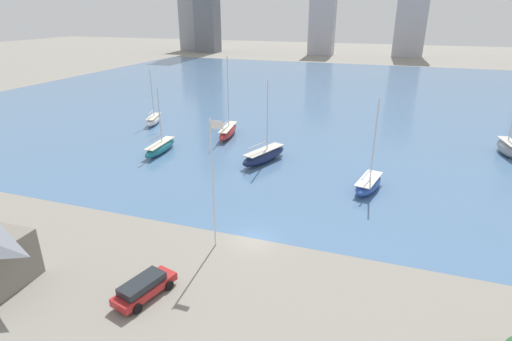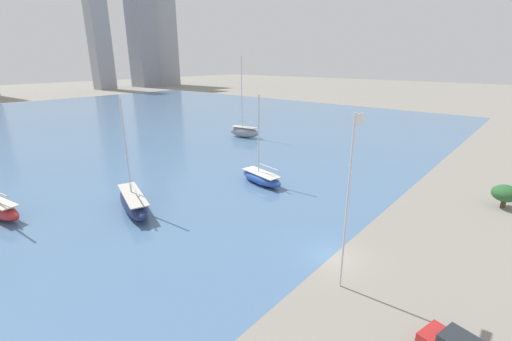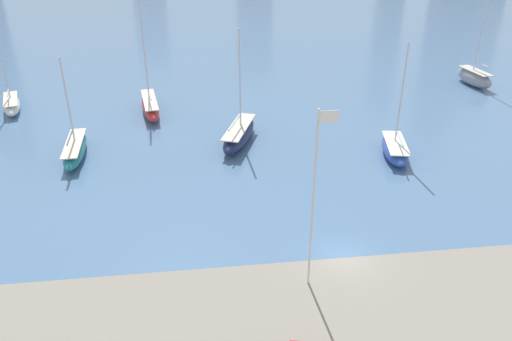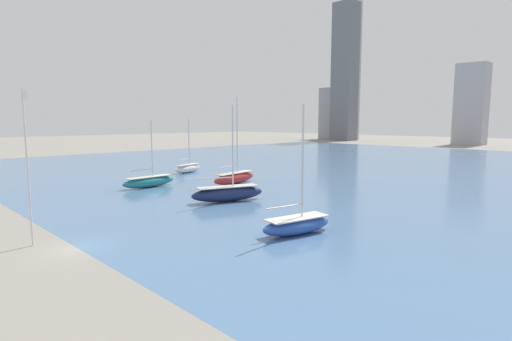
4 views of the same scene
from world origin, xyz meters
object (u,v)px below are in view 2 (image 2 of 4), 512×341
Objects in this scene: flag_pole at (348,199)px; sailboat_gray at (244,131)px; sailboat_blue at (261,177)px; sailboat_navy at (133,202)px.

flag_pole is 0.77× the size of sailboat_gray.
sailboat_blue is 27.74m from sailboat_gray.
sailboat_gray is at bearing 49.98° from flag_pole.
sailboat_navy is at bearing 173.48° from sailboat_blue.
sailboat_blue is 0.70× the size of sailboat_gray.
sailboat_navy is (-2.55, 22.58, -5.61)m from flag_pole.
flag_pole is at bearing -63.43° from sailboat_navy.
sailboat_gray is (19.08, 20.13, 0.38)m from sailboat_blue.
flag_pole is 1.04× the size of sailboat_navy.
sailboat_navy is (-15.12, 5.01, 0.18)m from sailboat_blue.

